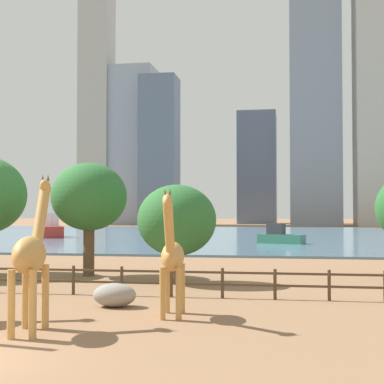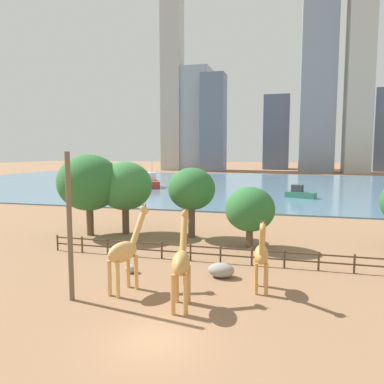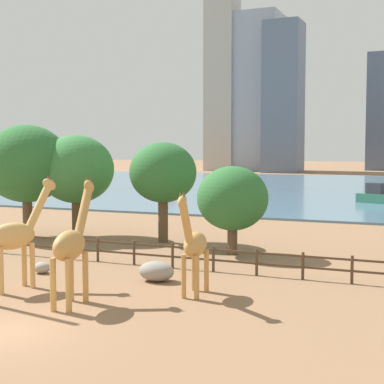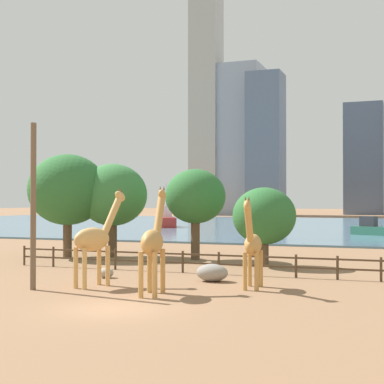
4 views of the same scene
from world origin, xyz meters
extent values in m
plane|color=#8C6647|center=(0.00, 80.00, 0.00)|extent=(400.00, 400.00, 0.00)
cube|color=slate|center=(0.00, 77.00, 0.10)|extent=(180.00, 86.00, 0.20)
cylinder|color=#C18C47|center=(-0.33, 4.34, 1.03)|extent=(0.28, 0.28, 2.06)
cylinder|color=#C18C47|center=(0.29, 4.45, 1.03)|extent=(0.28, 0.28, 2.06)
cylinder|color=#C18C47|center=(-0.05, 2.77, 1.03)|extent=(0.28, 0.28, 2.06)
cylinder|color=#C18C47|center=(0.58, 2.89, 1.03)|extent=(0.28, 0.28, 2.06)
ellipsoid|color=#C18C47|center=(0.12, 3.61, 2.41)|extent=(1.30, 2.40, 1.19)
cylinder|color=#C18C47|center=(-0.14, 5.03, 3.62)|extent=(0.63, 1.53, 2.14)
ellipsoid|color=#C18C47|center=(-0.24, 5.61, 4.60)|extent=(0.52, 0.93, 0.79)
cone|color=brown|center=(-0.33, 5.59, 4.94)|extent=(0.13, 0.13, 0.22)
cone|color=brown|center=(-0.15, 5.62, 4.94)|extent=(0.13, 0.13, 0.22)
cylinder|color=tan|center=(-3.81, 5.72, 1.02)|extent=(0.29, 0.29, 2.03)
cylinder|color=tan|center=(-3.21, 5.54, 1.02)|extent=(0.29, 0.29, 2.03)
cylinder|color=tan|center=(-3.67, 4.04, 1.02)|extent=(0.29, 0.29, 2.03)
ellipsoid|color=tan|center=(-3.74, 4.88, 2.39)|extent=(1.51, 2.41, 1.18)
cylinder|color=tan|center=(-3.33, 6.24, 3.59)|extent=(0.77, 1.50, 2.12)
ellipsoid|color=tan|center=(-3.16, 6.79, 4.55)|extent=(0.60, 0.93, 0.78)
cone|color=brown|center=(-3.25, 6.81, 4.90)|extent=(0.13, 0.13, 0.21)
cone|color=brown|center=(-3.07, 6.76, 4.90)|extent=(0.13, 0.13, 0.21)
cylinder|color=#C18C47|center=(4.28, 6.57, 0.92)|extent=(0.23, 0.23, 1.83)
cylinder|color=#C18C47|center=(3.72, 6.52, 0.92)|extent=(0.23, 0.23, 1.83)
cylinder|color=#C18C47|center=(4.15, 7.98, 0.92)|extent=(0.23, 0.23, 1.83)
cylinder|color=#C18C47|center=(3.58, 7.93, 0.92)|extent=(0.23, 0.23, 1.83)
ellipsoid|color=#C18C47|center=(3.93, 7.25, 2.15)|extent=(1.00, 2.09, 1.06)
cylinder|color=#C18C47|center=(4.05, 6.01, 3.25)|extent=(0.45, 1.28, 1.93)
ellipsoid|color=#C18C47|center=(4.10, 5.53, 4.14)|extent=(0.40, 0.81, 0.69)
cone|color=brown|center=(4.18, 5.53, 4.45)|extent=(0.11, 0.11, 0.19)
cone|color=brown|center=(4.01, 5.52, 4.45)|extent=(0.11, 0.11, 0.19)
ellipsoid|color=gray|center=(1.26, 8.90, 0.47)|extent=(1.72, 1.25, 0.94)
ellipsoid|color=gray|center=(-4.77, 8.23, 0.28)|extent=(0.85, 0.75, 0.56)
cylinder|color=#4C3826|center=(-10.73, 12.00, 0.65)|extent=(0.14, 0.14, 1.30)
cylinder|color=#4C3826|center=(-8.45, 12.00, 0.65)|extent=(0.14, 0.14, 1.30)
cylinder|color=#4C3826|center=(-6.18, 12.00, 0.65)|extent=(0.14, 0.14, 1.30)
cylinder|color=#4C3826|center=(-3.91, 12.00, 0.65)|extent=(0.14, 0.14, 1.30)
cylinder|color=#4C3826|center=(-1.63, 12.00, 0.65)|extent=(0.14, 0.14, 1.30)
cylinder|color=#4C3826|center=(0.64, 12.00, 0.65)|extent=(0.14, 0.14, 1.30)
cylinder|color=#4C3826|center=(2.92, 12.00, 0.65)|extent=(0.14, 0.14, 1.30)
cylinder|color=#4C3826|center=(5.19, 12.00, 0.65)|extent=(0.14, 0.14, 1.30)
cylinder|color=#4C3826|center=(7.46, 12.00, 0.65)|extent=(0.14, 0.14, 1.30)
cylinder|color=#4C3826|center=(9.74, 12.00, 0.65)|extent=(0.14, 0.14, 1.30)
cube|color=#4C3826|center=(0.00, 12.00, 1.10)|extent=(26.10, 0.08, 0.10)
cube|color=#4C3826|center=(0.00, 12.00, 0.59)|extent=(26.10, 0.08, 0.10)
cylinder|color=brown|center=(-10.30, 19.38, 1.32)|extent=(0.68, 0.68, 2.63)
ellipsoid|color=#387A3D|center=(-10.30, 19.38, 4.77)|extent=(5.33, 5.33, 4.80)
cylinder|color=brown|center=(2.21, 16.90, 0.82)|extent=(0.58, 0.58, 1.64)
ellipsoid|color=#2D6B33|center=(2.21, 16.90, 3.31)|extent=(4.18, 4.18, 3.76)
cylinder|color=brown|center=(-13.33, 17.80, 1.37)|extent=(0.67, 0.67, 2.75)
ellipsoid|color=#2D6B33|center=(-13.33, 17.80, 5.16)|extent=(6.02, 6.02, 5.42)
cylinder|color=brown|center=(-3.52, 19.42, 1.43)|extent=(0.65, 0.65, 2.86)
ellipsoid|color=#2D6B33|center=(-3.52, 19.42, 4.64)|extent=(4.43, 4.43, 3.99)
cube|color=#337259|center=(7.16, 52.19, 0.71)|extent=(5.37, 3.52, 1.01)
cube|color=#333338|center=(6.57, 52.41, 1.82)|extent=(2.13, 1.79, 1.21)
cube|color=#B22D28|center=(-24.31, 63.22, 0.95)|extent=(5.77, 7.96, 1.51)
cube|color=silver|center=(-24.73, 64.06, 2.61)|extent=(2.82, 3.23, 1.81)
cylinder|color=silver|center=(-24.15, 62.88, 4.35)|extent=(0.16, 0.16, 5.28)
cube|color=#939EAD|center=(-35.38, 146.99, 21.97)|extent=(12.71, 14.57, 43.94)
cube|color=slate|center=(-25.41, 135.66, 19.47)|extent=(9.43, 9.07, 38.95)
camera|label=1|loc=(8.11, -13.58, 3.79)|focal=55.00mm
camera|label=2|loc=(5.48, -14.32, 8.11)|focal=35.00mm
camera|label=3|loc=(13.47, -15.35, 6.18)|focal=55.00mm
camera|label=4|loc=(11.17, -20.96, 4.34)|focal=55.00mm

